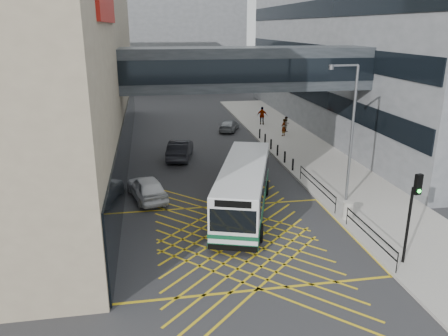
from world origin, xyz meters
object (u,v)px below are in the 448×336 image
car_silver (229,125)px  pedestrian_a (284,127)px  car_dark (180,149)px  litter_bin (348,210)px  bus (244,187)px  traffic_light (413,206)px  pedestrian_b (286,124)px  car_white (147,187)px  street_lamp (350,126)px  pedestrian_c (262,116)px

car_silver → pedestrian_a: pedestrian_a is taller
car_dark → litter_bin: size_ratio=5.09×
bus → traffic_light: size_ratio=2.49×
litter_bin → pedestrian_b: 21.11m
bus → car_dark: bus is taller
car_white → car_silver: bearing=-130.7°
car_silver → street_lamp: 21.22m
car_silver → street_lamp: street_lamp is taller
car_white → traffic_light: 15.58m
car_silver → traffic_light: traffic_light is taller
bus → pedestrian_a: size_ratio=6.41×
car_white → pedestrian_b: pedestrian_b is taller
litter_bin → bus: bearing=158.0°
street_lamp → pedestrian_b: size_ratio=5.21×
litter_bin → traffic_light: bearing=-84.9°
pedestrian_c → pedestrian_b: bearing=126.5°
traffic_light → pedestrian_b: size_ratio=2.73×
bus → car_white: size_ratio=2.22×
litter_bin → car_white: bearing=154.5°
car_white → pedestrian_c: (12.53, 19.50, 0.37)m
bus → car_white: 6.40m
traffic_light → litter_bin: traffic_light is taller
pedestrian_b → street_lamp: bearing=-123.3°
street_lamp → car_white: bearing=164.7°
pedestrian_a → pedestrian_b: 1.71m
car_dark → traffic_light: (8.75, -18.84, 2.18)m
traffic_light → car_white: bearing=127.2°
street_lamp → bus: bearing=-179.3°
street_lamp → litter_bin: (-0.92, -2.58, -4.19)m
bus → traffic_light: 9.45m
car_white → pedestrian_c: pedestrian_c is taller
traffic_light → bus: bearing=118.3°
car_white → pedestrian_b: size_ratio=3.06×
litter_bin → pedestrian_b: (3.02, 20.89, 0.30)m
car_white → traffic_light: traffic_light is taller
traffic_light → pedestrian_b: bearing=73.4°
car_silver → car_white: bearing=86.1°
pedestrian_c → car_white: bearing=72.3°
car_dark → street_lamp: (9.22, -11.23, 4.06)m
car_silver → litter_bin: 23.23m
litter_bin → pedestrian_c: (1.49, 24.76, 0.48)m
car_white → pedestrian_c: bearing=-137.8°
car_white → car_silver: size_ratio=1.22×
car_white → pedestrian_a: bearing=-148.4°
car_white → street_lamp: 12.92m
car_dark → pedestrian_c: bearing=-119.8°
bus → car_dark: size_ratio=2.13×
car_dark → traffic_light: traffic_light is taller
car_silver → pedestrian_a: size_ratio=2.37×
litter_bin → pedestrian_a: 19.50m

